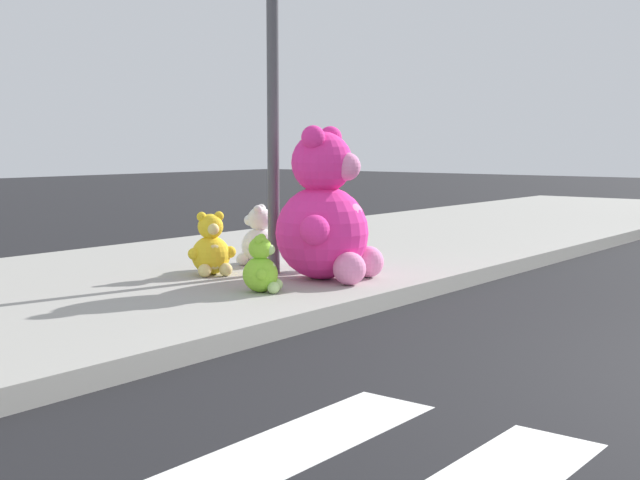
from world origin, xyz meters
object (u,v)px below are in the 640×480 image
object	(u,v)px
sign_pole	(273,90)
plush_lavender	(347,245)
plush_white	(258,241)
plush_yellow	(211,250)
plush_lime	(262,269)
plush_pink_large	(326,218)

from	to	relation	value
sign_pole	plush_lavender	world-z (taller)	sign_pole
sign_pole	plush_white	distance (m)	1.59
sign_pole	plush_yellow	distance (m)	1.57
plush_lime	plush_lavender	xyz separation A→B (m)	(1.61, 0.32, 0.02)
sign_pole	plush_white	xyz separation A→B (m)	(0.35, 0.52, -1.46)
plush_lavender	plush_lime	bearing A→B (deg)	-168.77
plush_white	plush_yellow	distance (m)	0.78
plush_pink_large	plush_lime	size ratio (longest dim) A/B	2.88
plush_pink_large	plush_white	size ratio (longest dim) A/B	2.27
sign_pole	plush_pink_large	xyz separation A→B (m)	(0.04, -0.59, -1.15)
plush_lime	plush_lavender	size ratio (longest dim) A/B	0.90
plush_white	plush_lime	size ratio (longest dim) A/B	1.27
plush_pink_large	plush_yellow	distance (m)	1.14
sign_pole	plush_lime	size ratio (longest dim) A/B	6.74
plush_white	plush_yellow	world-z (taller)	plush_white
sign_pole	plush_pink_large	size ratio (longest dim) A/B	2.34
sign_pole	plush_white	bearing A→B (deg)	55.87
plush_yellow	plush_lavender	world-z (taller)	plush_yellow
sign_pole	plush_yellow	world-z (taller)	sign_pole
plush_yellow	plush_white	bearing A→B (deg)	8.53
plush_pink_large	plush_lavender	bearing A→B (deg)	23.32
sign_pole	plush_lime	world-z (taller)	sign_pole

